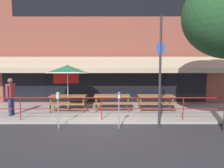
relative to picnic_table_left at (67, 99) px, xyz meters
The scene contains 12 objects.
ground_plane 2.81m from the picnic_table_left, 49.19° to the right, with size 120.00×120.00×0.00m, color #2D2D30.
patio_deck 1.90m from the picnic_table_left, ahead, with size 15.00×4.00×0.10m, color #9E998E.
restaurant_building 4.42m from the picnic_table_left, 50.67° to the left, with size 15.00×1.60×8.32m.
patio_railing 2.50m from the picnic_table_left, 44.70° to the right, with size 13.84×0.04×0.97m.
picnic_table_left is the anchor object (origin of this frame).
picnic_table_centre 2.23m from the picnic_table_left, ahead, with size 1.80×1.42×0.76m.
picnic_table_right 4.44m from the picnic_table_left, ahead, with size 1.80×1.42×0.76m.
patio_umbrella_left 1.47m from the picnic_table_left, 90.00° to the right, with size 2.14×2.14×2.38m.
pedestrian_walking 2.63m from the picnic_table_left, 158.71° to the right, with size 0.29×0.62×1.71m.
parking_meter_near 2.71m from the picnic_table_left, 86.48° to the right, with size 0.15×0.16×1.42m.
parking_meter_far 3.67m from the picnic_table_left, 47.14° to the right, with size 0.15×0.16×1.42m.
street_sign_pole 4.99m from the picnic_table_left, 31.80° to the right, with size 0.28×0.09×4.27m.
Camera 1 is at (0.44, -8.77, 2.56)m, focal length 35.00 mm.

